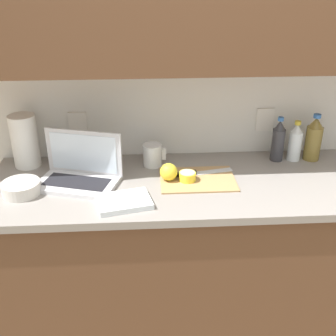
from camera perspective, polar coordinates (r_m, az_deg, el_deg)
The scene contains 15 objects.
ground_plane at distance 2.56m, azimuth 8.44°, elevation -20.60°, with size 12.00×12.00×0.00m, color #847056.
wall_back at distance 2.03m, azimuth 10.01°, elevation 17.50°, with size 5.20×0.38×2.60m.
counter_unit at distance 2.24m, azimuth 9.78°, elevation -12.01°, with size 2.37×0.64×0.94m.
laptop at distance 1.95m, azimuth -11.87°, elevation -0.40°, with size 0.41×0.31×0.23m.
cutting_board at distance 1.96m, azimuth 4.01°, elevation -1.53°, with size 0.35×0.25×0.01m, color tan.
knife at distance 1.99m, azimuth 3.38°, elevation -0.65°, with size 0.29×0.09×0.02m.
lemon_half_cut at distance 1.92m, azimuth 2.66°, elevation -1.19°, with size 0.08×0.08×0.04m.
lemon_whole_beside at distance 1.92m, azimuth 0.09°, elevation -0.53°, with size 0.08×0.08×0.08m.
bottle_green_soda at distance 2.24m, azimuth 19.11°, elevation 3.72°, with size 0.08×0.08×0.24m.
bottle_oil_tall at distance 2.22m, azimuth 16.85°, elevation 3.33°, with size 0.07×0.07×0.21m.
bottle_water_clear at distance 2.18m, azimuth 14.70°, elevation 3.56°, with size 0.06×0.06×0.23m.
measuring_cup at distance 2.07m, azimuth -2.10°, elevation 1.76°, with size 0.11×0.09×0.11m.
bowl_white at distance 1.94m, azimuth -19.27°, elevation -2.57°, with size 0.17×0.17×0.06m.
paper_towel_roll at distance 2.16m, azimuth -18.82°, elevation 3.49°, with size 0.13×0.13×0.26m.
dish_towel at distance 1.77m, azimuth -5.99°, elevation -4.55°, with size 0.22×0.16×0.02m, color white.
Camera 1 is at (-0.46, -1.70, 1.85)m, focal length 45.00 mm.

